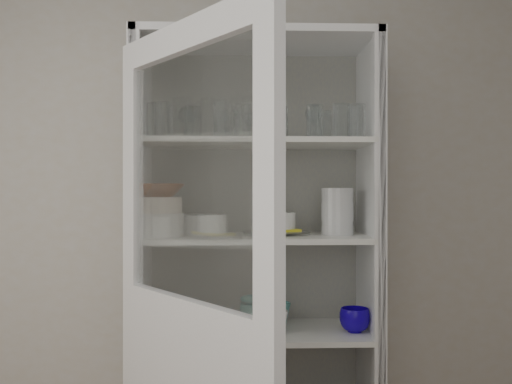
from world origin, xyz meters
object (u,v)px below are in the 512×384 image
(cupboard_door, at_px, (189,370))
(yellow_trivet, at_px, (277,230))
(pantry_cabinet, at_px, (256,307))
(terracotta_bowl, at_px, (157,190))
(white_canister, at_px, (160,312))
(teal_jar, at_px, (251,312))
(goblet_2, at_px, (264,124))
(measuring_cups, at_px, (215,328))
(mug_blue, at_px, (355,320))
(mug_teal, at_px, (279,314))
(goblet_1, at_px, (250,126))
(cream_bowl, at_px, (157,205))
(plate_stack_front, at_px, (157,225))
(goblet_3, at_px, (314,122))
(plate_stack_back, at_px, (201,224))
(goblet_0, at_px, (187,123))
(grey_bowl_stack, at_px, (337,211))
(mug_white, at_px, (276,322))
(white_ramekin, at_px, (277,220))
(glass_platter, at_px, (277,233))

(cupboard_door, xyz_separation_m, yellow_trivet, (0.32, 0.59, 0.41))
(pantry_cabinet, xyz_separation_m, terracotta_bowl, (-0.41, -0.14, 0.51))
(yellow_trivet, bearing_deg, terracotta_bowl, -171.37)
(white_canister, bearing_deg, teal_jar, 6.57)
(goblet_2, relative_size, measuring_cups, 1.64)
(mug_blue, bearing_deg, yellow_trivet, 173.16)
(mug_teal, height_order, white_canister, white_canister)
(goblet_1, relative_size, cream_bowl, 0.74)
(plate_stack_front, height_order, mug_blue, plate_stack_front)
(mug_blue, bearing_deg, goblet_1, 163.76)
(goblet_3, bearing_deg, goblet_1, -179.26)
(plate_stack_back, relative_size, yellow_trivet, 1.40)
(goblet_0, distance_m, terracotta_bowl, 0.37)
(teal_jar, bearing_deg, grey_bowl_stack, -9.29)
(goblet_0, height_order, mug_blue, goblet_0)
(goblet_1, xyz_separation_m, mug_teal, (0.12, -0.03, -0.83))
(goblet_3, relative_size, grey_bowl_stack, 0.94)
(goblet_2, height_order, measuring_cups, goblet_2)
(mug_white, xyz_separation_m, white_canister, (-0.49, 0.10, 0.02))
(goblet_2, distance_m, terracotta_bowl, 0.56)
(goblet_3, xyz_separation_m, teal_jar, (-0.28, -0.04, -0.84))
(white_ramekin, bearing_deg, pantry_cabinet, 143.61)
(measuring_cups, bearing_deg, mug_teal, 24.34)
(terracotta_bowl, height_order, teal_jar, terracotta_bowl)
(pantry_cabinet, height_order, yellow_trivet, pantry_cabinet)
(goblet_3, distance_m, cream_bowl, 0.79)
(grey_bowl_stack, relative_size, measuring_cups, 2.03)
(cupboard_door, height_order, mug_blue, cupboard_door)
(glass_platter, xyz_separation_m, measuring_cups, (-0.26, -0.05, -0.39))
(mug_teal, distance_m, measuring_cups, 0.30)
(pantry_cabinet, bearing_deg, glass_platter, -36.39)
(cream_bowl, distance_m, measuring_cups, 0.56)
(goblet_1, distance_m, cream_bowl, 0.55)
(white_ramekin, bearing_deg, plate_stack_front, -171.37)
(mug_teal, xyz_separation_m, measuring_cups, (-0.27, -0.12, -0.03))
(cream_bowl, bearing_deg, white_ramekin, 8.63)
(mug_blue, xyz_separation_m, mug_white, (-0.33, -0.02, -0.00))
(plate_stack_back, relative_size, mug_blue, 1.76)
(plate_stack_front, relative_size, mug_blue, 1.76)
(cupboard_door, height_order, yellow_trivet, cupboard_door)
(grey_bowl_stack, bearing_deg, pantry_cabinet, 170.39)
(pantry_cabinet, height_order, mug_teal, pantry_cabinet)
(mug_blue, relative_size, teal_jar, 1.09)
(terracotta_bowl, height_order, white_ramekin, terracotta_bowl)
(goblet_0, relative_size, goblet_2, 1.11)
(terracotta_bowl, relative_size, grey_bowl_stack, 1.14)
(terracotta_bowl, bearing_deg, goblet_3, 14.82)
(goblet_3, bearing_deg, yellow_trivet, -149.57)
(pantry_cabinet, bearing_deg, yellow_trivet, -36.39)
(goblet_3, bearing_deg, pantry_cabinet, -171.93)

